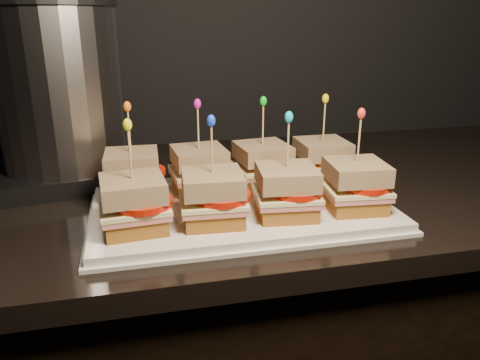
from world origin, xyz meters
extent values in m
cube|color=black|center=(0.63, 1.67, 0.92)|extent=(2.39, 0.68, 0.03)
cube|color=white|center=(0.61, 1.53, 0.95)|extent=(0.47, 0.29, 0.02)
cube|color=white|center=(0.61, 1.53, 0.94)|extent=(0.48, 0.30, 0.01)
cube|color=brown|center=(0.45, 1.60, 0.97)|extent=(0.09, 0.09, 0.02)
cube|color=#BD695D|center=(0.45, 1.60, 0.99)|extent=(0.09, 0.09, 0.01)
cube|color=#F3EBA6|center=(0.45, 1.60, 0.99)|extent=(0.10, 0.09, 0.01)
cylinder|color=red|center=(0.46, 1.60, 1.00)|extent=(0.08, 0.08, 0.01)
cube|color=#512D10|center=(0.45, 1.60, 1.02)|extent=(0.09, 0.09, 0.03)
cylinder|color=tan|center=(0.45, 1.60, 1.06)|extent=(0.00, 0.00, 0.09)
ellipsoid|color=orange|center=(0.45, 1.60, 1.11)|extent=(0.01, 0.01, 0.02)
cube|color=brown|center=(0.56, 1.60, 0.97)|extent=(0.09, 0.09, 0.02)
cube|color=#BD695D|center=(0.56, 1.60, 0.99)|extent=(0.10, 0.10, 0.01)
cube|color=#F3EBA6|center=(0.56, 1.60, 0.99)|extent=(0.10, 0.10, 0.01)
cylinder|color=red|center=(0.57, 1.60, 1.00)|extent=(0.08, 0.08, 0.01)
cube|color=#512D10|center=(0.56, 1.60, 1.02)|extent=(0.09, 0.09, 0.03)
cylinder|color=tan|center=(0.56, 1.60, 1.06)|extent=(0.00, 0.00, 0.09)
ellipsoid|color=#D3149C|center=(0.56, 1.60, 1.11)|extent=(0.01, 0.01, 0.02)
cube|color=brown|center=(0.67, 1.60, 0.97)|extent=(0.09, 0.09, 0.02)
cube|color=#BD695D|center=(0.67, 1.60, 0.99)|extent=(0.10, 0.10, 0.01)
cube|color=#F3EBA6|center=(0.67, 1.60, 0.99)|extent=(0.10, 0.10, 0.01)
cylinder|color=red|center=(0.68, 1.60, 1.00)|extent=(0.08, 0.08, 0.01)
cube|color=#512D10|center=(0.67, 1.60, 1.02)|extent=(0.09, 0.09, 0.03)
cylinder|color=tan|center=(0.67, 1.60, 1.06)|extent=(0.00, 0.00, 0.09)
ellipsoid|color=green|center=(0.67, 1.60, 1.11)|extent=(0.01, 0.01, 0.02)
cube|color=brown|center=(0.78, 1.60, 0.97)|extent=(0.08, 0.08, 0.02)
cube|color=#BD695D|center=(0.78, 1.60, 0.99)|extent=(0.09, 0.09, 0.01)
cube|color=#F3EBA6|center=(0.78, 1.60, 0.99)|extent=(0.09, 0.09, 0.01)
cylinder|color=red|center=(0.79, 1.60, 1.00)|extent=(0.08, 0.08, 0.01)
cube|color=#512D10|center=(0.78, 1.60, 1.02)|extent=(0.09, 0.09, 0.03)
cylinder|color=tan|center=(0.78, 1.60, 1.06)|extent=(0.00, 0.00, 0.09)
ellipsoid|color=yellow|center=(0.78, 1.60, 1.11)|extent=(0.01, 0.01, 0.02)
cube|color=brown|center=(0.45, 1.47, 0.97)|extent=(0.09, 0.09, 0.02)
cube|color=#BD695D|center=(0.45, 1.47, 0.99)|extent=(0.10, 0.10, 0.01)
cube|color=#F3EBA6|center=(0.45, 1.47, 0.99)|extent=(0.10, 0.10, 0.01)
cylinder|color=red|center=(0.46, 1.46, 1.00)|extent=(0.08, 0.08, 0.01)
cube|color=#512D10|center=(0.45, 1.47, 1.02)|extent=(0.09, 0.09, 0.03)
cylinder|color=tan|center=(0.45, 1.47, 1.06)|extent=(0.00, 0.00, 0.09)
ellipsoid|color=yellow|center=(0.45, 1.47, 1.11)|extent=(0.01, 0.01, 0.02)
cube|color=brown|center=(0.56, 1.47, 0.97)|extent=(0.09, 0.09, 0.02)
cube|color=#BD695D|center=(0.56, 1.47, 0.99)|extent=(0.10, 0.09, 0.01)
cube|color=#F3EBA6|center=(0.56, 1.47, 0.99)|extent=(0.10, 0.10, 0.01)
cylinder|color=red|center=(0.57, 1.46, 1.00)|extent=(0.08, 0.08, 0.01)
cube|color=#512D10|center=(0.56, 1.47, 1.02)|extent=(0.09, 0.09, 0.03)
cylinder|color=tan|center=(0.56, 1.47, 1.06)|extent=(0.00, 0.00, 0.09)
ellipsoid|color=blue|center=(0.56, 1.47, 1.11)|extent=(0.01, 0.01, 0.02)
cube|color=brown|center=(0.67, 1.47, 0.97)|extent=(0.09, 0.09, 0.02)
cube|color=#BD695D|center=(0.67, 1.47, 0.99)|extent=(0.10, 0.10, 0.01)
cube|color=#F3EBA6|center=(0.67, 1.47, 0.99)|extent=(0.10, 0.10, 0.01)
cylinder|color=red|center=(0.68, 1.46, 1.00)|extent=(0.08, 0.08, 0.01)
cube|color=#512D10|center=(0.67, 1.47, 1.02)|extent=(0.09, 0.09, 0.03)
cylinder|color=tan|center=(0.67, 1.47, 1.06)|extent=(0.00, 0.00, 0.09)
ellipsoid|color=#14B2C6|center=(0.67, 1.47, 1.11)|extent=(0.01, 0.01, 0.02)
cube|color=brown|center=(0.78, 1.47, 0.97)|extent=(0.09, 0.09, 0.02)
cube|color=#BD695D|center=(0.78, 1.47, 0.99)|extent=(0.10, 0.10, 0.01)
cube|color=#F3EBA6|center=(0.78, 1.47, 0.99)|extent=(0.10, 0.10, 0.01)
cylinder|color=red|center=(0.79, 1.46, 1.00)|extent=(0.08, 0.08, 0.01)
cube|color=#512D10|center=(0.78, 1.47, 1.02)|extent=(0.09, 0.09, 0.03)
cylinder|color=tan|center=(0.78, 1.47, 1.06)|extent=(0.00, 0.00, 0.09)
ellipsoid|color=red|center=(0.78, 1.47, 1.11)|extent=(0.01, 0.01, 0.02)
cube|color=#262628|center=(0.33, 1.76, 0.96)|extent=(0.30, 0.26, 0.03)
cylinder|color=silver|center=(0.33, 1.76, 1.12)|extent=(0.22, 0.22, 0.29)
camera|label=1|loc=(0.46, 0.85, 1.24)|focal=35.00mm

